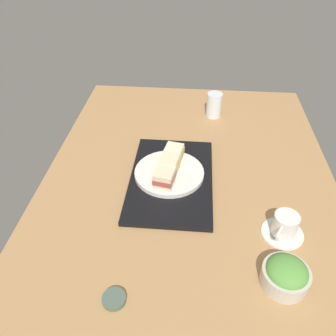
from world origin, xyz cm
name	(u,v)px	position (x,y,z in cm)	size (l,w,h in cm)	color
ground_plane	(188,185)	(0.00, 0.00, -1.50)	(140.00, 100.00, 3.00)	tan
serving_tray	(171,179)	(-0.03, -5.90, 0.75)	(43.72, 27.74, 1.50)	black
sandwich_plate	(169,173)	(-1.29, -6.71, 2.26)	(23.67, 23.67, 1.53)	white
sandwich_near	(174,154)	(-7.95, -5.74, 5.56)	(8.49, 7.58, 5.06)	#EFE5C1
sandwich_middle	(169,165)	(-1.29, -6.71, 5.87)	(8.34, 7.41, 5.67)	beige
sandwich_far	(165,178)	(5.36, -7.67, 5.77)	(8.10, 7.34, 5.47)	beige
salad_bowl	(286,275)	(36.48, 25.31, 3.60)	(11.88, 11.88, 7.75)	beige
coffee_cup	(284,226)	(20.45, 27.83, 3.27)	(12.05, 12.05, 7.34)	white
drinking_glass	(214,105)	(-44.80, 9.05, 5.27)	(6.58, 6.58, 10.54)	silver
small_sauce_dish	(114,299)	(44.92, -16.13, 0.70)	(5.83, 5.83, 1.40)	#4C6051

